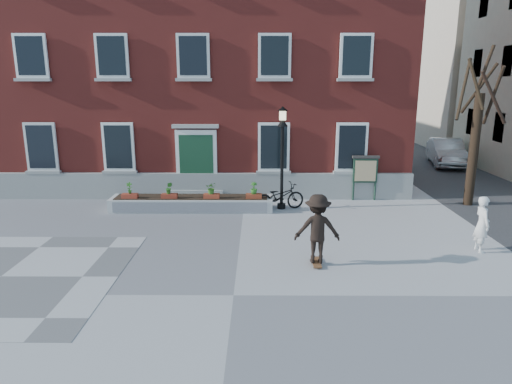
{
  "coord_description": "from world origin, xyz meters",
  "views": [
    {
      "loc": [
        0.58,
        -9.74,
        4.89
      ],
      "look_at": [
        0.5,
        4.0,
        1.5
      ],
      "focal_mm": 32.0,
      "sensor_mm": 36.0,
      "label": 1
    }
  ],
  "objects_px": {
    "bicycle": "(280,197)",
    "skateboarder": "(317,229)",
    "bystander": "(482,224)",
    "lamp_post": "(282,144)",
    "notice_board": "(365,170)",
    "parked_car": "(446,152)"
  },
  "relations": [
    {
      "from": "bicycle",
      "to": "skateboarder",
      "type": "bearing_deg",
      "value": 168.51
    },
    {
      "from": "bicycle",
      "to": "bystander",
      "type": "bearing_deg",
      "value": -147.06
    },
    {
      "from": "bicycle",
      "to": "bystander",
      "type": "height_order",
      "value": "bystander"
    },
    {
      "from": "lamp_post",
      "to": "bystander",
      "type": "bearing_deg",
      "value": -38.98
    },
    {
      "from": "notice_board",
      "to": "skateboarder",
      "type": "distance_m",
      "value": 7.4
    },
    {
      "from": "parked_car",
      "to": "skateboarder",
      "type": "relative_size",
      "value": 2.38
    },
    {
      "from": "notice_board",
      "to": "skateboarder",
      "type": "relative_size",
      "value": 0.95
    },
    {
      "from": "parked_car",
      "to": "bystander",
      "type": "xyz_separation_m",
      "value": [
        -4.51,
        -13.86,
        0.06
      ]
    },
    {
      "from": "bystander",
      "to": "lamp_post",
      "type": "xyz_separation_m",
      "value": [
        -5.58,
        4.52,
        1.71
      ]
    },
    {
      "from": "skateboarder",
      "to": "parked_car",
      "type": "bearing_deg",
      "value": 57.68
    },
    {
      "from": "bicycle",
      "to": "lamp_post",
      "type": "relative_size",
      "value": 0.51
    },
    {
      "from": "skateboarder",
      "to": "bystander",
      "type": "bearing_deg",
      "value": 11.74
    },
    {
      "from": "bicycle",
      "to": "lamp_post",
      "type": "height_order",
      "value": "lamp_post"
    },
    {
      "from": "lamp_post",
      "to": "notice_board",
      "type": "xyz_separation_m",
      "value": [
        3.5,
        1.3,
        -1.28
      ]
    },
    {
      "from": "parked_car",
      "to": "lamp_post",
      "type": "bearing_deg",
      "value": -125.72
    },
    {
      "from": "lamp_post",
      "to": "notice_board",
      "type": "distance_m",
      "value": 3.95
    },
    {
      "from": "parked_car",
      "to": "lamp_post",
      "type": "xyz_separation_m",
      "value": [
        -10.1,
        -9.34,
        1.77
      ]
    },
    {
      "from": "bystander",
      "to": "skateboarder",
      "type": "bearing_deg",
      "value": 100.23
    },
    {
      "from": "lamp_post",
      "to": "skateboarder",
      "type": "distance_m",
      "value": 5.78
    },
    {
      "from": "lamp_post",
      "to": "notice_board",
      "type": "bearing_deg",
      "value": 20.44
    },
    {
      "from": "bicycle",
      "to": "parked_car",
      "type": "xyz_separation_m",
      "value": [
        10.18,
        9.53,
        0.25
      ]
    },
    {
      "from": "lamp_post",
      "to": "skateboarder",
      "type": "height_order",
      "value": "lamp_post"
    }
  ]
}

